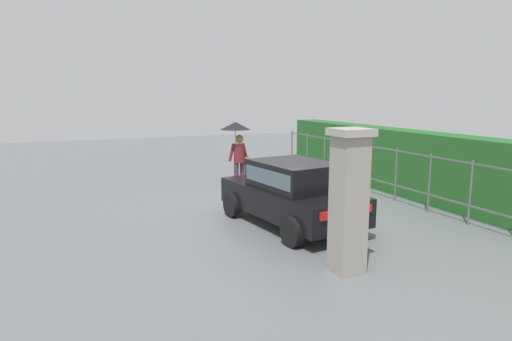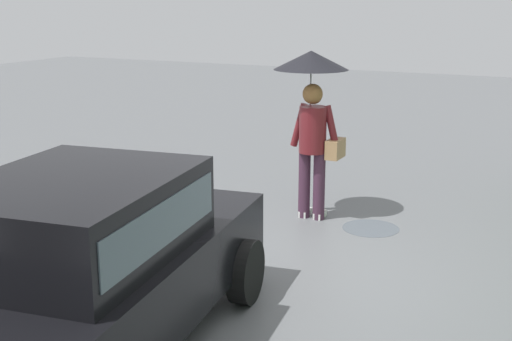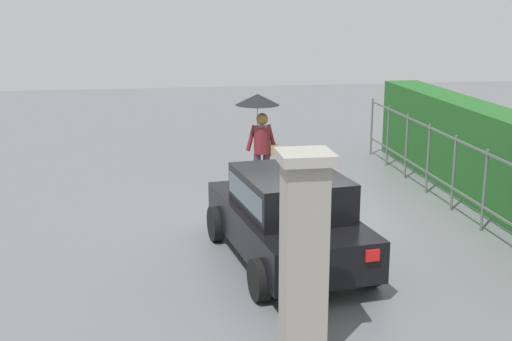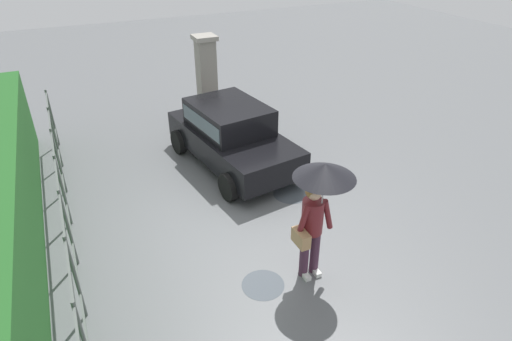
# 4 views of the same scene
# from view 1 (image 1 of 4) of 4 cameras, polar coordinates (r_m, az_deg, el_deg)

# --- Properties ---
(ground_plane) EXTENTS (40.00, 40.00, 0.00)m
(ground_plane) POSITION_cam_1_polar(r_m,az_deg,el_deg) (12.15, 3.11, -4.27)
(ground_plane) COLOR slate
(car) EXTENTS (3.91, 2.27, 1.48)m
(car) POSITION_cam_1_polar(r_m,az_deg,el_deg) (10.02, 4.62, -2.62)
(car) COLOR black
(car) RESTS_ON ground
(pedestrian) EXTENTS (0.93, 0.93, 2.11)m
(pedestrian) POSITION_cam_1_polar(r_m,az_deg,el_deg) (13.67, -2.42, 3.94)
(pedestrian) COLOR #47283D
(pedestrian) RESTS_ON ground
(gate_pillar) EXTENTS (0.60, 0.60, 2.42)m
(gate_pillar) POSITION_cam_1_polar(r_m,az_deg,el_deg) (7.44, 11.85, -3.75)
(gate_pillar) COLOR gray
(gate_pillar) RESTS_ON ground
(fence_section) EXTENTS (10.00, 0.05, 1.50)m
(fence_section) POSITION_cam_1_polar(r_m,az_deg,el_deg) (13.80, 14.26, 0.64)
(fence_section) COLOR #59605B
(fence_section) RESTS_ON ground
(hedge_row) EXTENTS (10.95, 0.90, 1.90)m
(hedge_row) POSITION_cam_1_polar(r_m,az_deg,el_deg) (14.37, 17.27, 1.35)
(hedge_row) COLOR #235B23
(hedge_row) RESTS_ON ground
(puddle_near) EXTENTS (0.75, 0.75, 0.00)m
(puddle_near) POSITION_cam_1_polar(r_m,az_deg,el_deg) (11.56, -2.34, -4.99)
(puddle_near) COLOR #4C545B
(puddle_near) RESTS_ON ground
(puddle_far) EXTENTS (0.70, 0.70, 0.00)m
(puddle_far) POSITION_cam_1_polar(r_m,az_deg,el_deg) (14.13, 1.00, -2.25)
(puddle_far) COLOR #4C545B
(puddle_far) RESTS_ON ground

